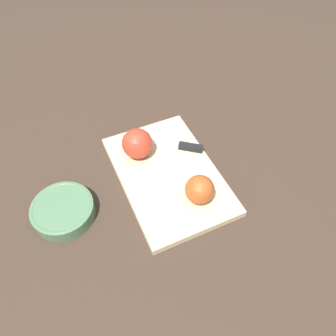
{
  "coord_description": "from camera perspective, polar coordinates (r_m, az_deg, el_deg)",
  "views": [
    {
      "loc": [
        -0.53,
        0.14,
        0.73
      ],
      "look_at": [
        0.0,
        0.0,
        0.04
      ],
      "focal_mm": 35.0,
      "sensor_mm": 36.0,
      "label": 1
    }
  ],
  "objects": [
    {
      "name": "cutting_board",
      "position": [
        0.91,
        -0.0,
        -1.22
      ],
      "size": [
        0.43,
        0.32,
        0.02
      ],
      "color": "#D1B789",
      "rests_on": "ground_plane"
    },
    {
      "name": "bowl",
      "position": [
        0.87,
        -17.83,
        -7.0
      ],
      "size": [
        0.16,
        0.16,
        0.04
      ],
      "color": "#4C704C",
      "rests_on": "ground_plane"
    },
    {
      "name": "apple_half_left",
      "position": [
        0.82,
        5.55,
        -3.76
      ],
      "size": [
        0.08,
        0.08,
        0.08
      ],
      "rotation": [
        0.0,
        0.0,
        4.46
      ],
      "color": "#AD4C1E",
      "rests_on": "cutting_board"
    },
    {
      "name": "ground_plane",
      "position": [
        0.92,
        -0.0,
        -1.64
      ],
      "size": [
        4.0,
        4.0,
        0.0
      ],
      "primitive_type": "plane",
      "color": "#38281E"
    },
    {
      "name": "apple_half_right",
      "position": [
        0.92,
        -5.36,
        4.27
      ],
      "size": [
        0.09,
        0.09,
        0.09
      ],
      "rotation": [
        0.0,
        0.0,
        5.2
      ],
      "color": "red",
      "rests_on": "cutting_board"
    },
    {
      "name": "knife",
      "position": [
        0.95,
        3.28,
        3.7
      ],
      "size": [
        0.09,
        0.16,
        0.02
      ],
      "rotation": [
        0.0,
        0.0,
        1.08
      ],
      "color": "silver",
      "rests_on": "cutting_board"
    }
  ]
}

